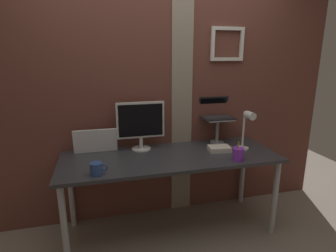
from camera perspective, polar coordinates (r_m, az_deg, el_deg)
The scene contains 11 objects.
ground_plane at distance 2.84m, azimuth -0.26°, elevation -20.66°, with size 6.00×6.00×0.00m, color gray.
brick_wall_back at distance 2.75m, azimuth -2.38°, elevation 6.40°, with size 3.69×0.16×2.49m.
desk at distance 2.52m, azimuth 0.57°, elevation -7.68°, with size 1.95×0.71×0.76m.
monitor at distance 2.58m, azimuth -5.72°, elevation 0.79°, with size 0.45×0.18×0.46m.
laptop_stand at distance 2.83m, azimuth 10.25°, elevation -0.14°, with size 0.28×0.22×0.26m.
laptop at distance 2.85m, azimuth 9.82°, elevation 2.94°, with size 0.32×0.27×0.21m.
whiteboard_panel at distance 2.62m, azimuth -14.85°, elevation -3.02°, with size 0.39×0.02×0.23m, color white.
desk_lamp at distance 2.64m, azimuth 16.07°, elevation -0.06°, with size 0.12×0.20×0.39m.
pen_cup at distance 2.44m, azimuth 14.39°, elevation -5.70°, with size 0.09×0.09×0.17m.
coffee_mug at distance 2.16m, azimuth -14.61°, elevation -8.60°, with size 0.13×0.09×0.10m.
paper_clutter_stack at distance 2.64m, azimuth 10.61°, elevation -4.66°, with size 0.20×0.14×0.05m, color silver.
Camera 1 is at (-0.57, -2.24, 1.65)m, focal length 29.32 mm.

